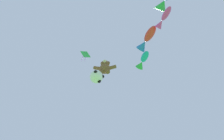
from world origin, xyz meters
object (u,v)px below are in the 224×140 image
fish_kite_teal (143,61)px  fish_kite_magenta (163,19)px  soccer_ball_kite (97,77)px  fish_kite_crimson (146,40)px  teddy_bear_kite (105,67)px  diamond_kite (85,55)px

fish_kite_teal → fish_kite_magenta: (1.63, -3.64, 0.19)m
soccer_ball_kite → fish_kite_crimson: size_ratio=0.45×
soccer_ball_kite → teddy_bear_kite: bearing=-0.2°
soccer_ball_kite → fish_kite_teal: bearing=4.1°
fish_kite_crimson → fish_kite_magenta: (1.26, -1.78, -0.29)m
teddy_bear_kite → fish_kite_teal: (3.47, 0.29, 1.48)m
soccer_ball_kite → fish_kite_magenta: fish_kite_magenta is taller
fish_kite_teal → fish_kite_magenta: 3.99m
fish_kite_magenta → diamond_kite: (-7.45, 3.64, 2.27)m
fish_kite_teal → diamond_kite: size_ratio=0.79×
teddy_bear_kite → fish_kite_magenta: size_ratio=1.06×
soccer_ball_kite → fish_kite_teal: 5.05m
fish_kite_teal → diamond_kite: bearing=-179.9°
teddy_bear_kite → fish_kite_teal: size_ratio=1.05×
teddy_bear_kite → soccer_ball_kite: 1.63m
soccer_ball_kite → fish_kite_crimson: fish_kite_crimson is taller
teddy_bear_kite → diamond_kite: diamond_kite is taller
teddy_bear_kite → diamond_kite: 4.60m
soccer_ball_kite → fish_kite_crimson: bearing=-19.6°
fish_kite_teal → diamond_kite: 6.32m
fish_kite_magenta → teddy_bear_kite: bearing=146.7°
fish_kite_magenta → diamond_kite: 8.59m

